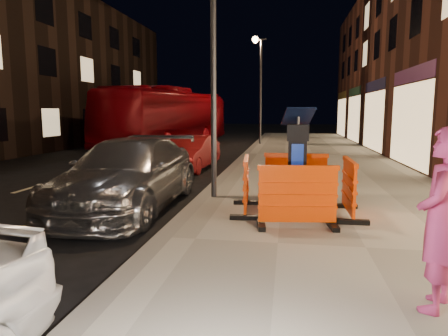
% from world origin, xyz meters
% --- Properties ---
extents(ground_plane, '(120.00, 120.00, 0.00)m').
position_xyz_m(ground_plane, '(0.00, 0.00, 0.00)').
color(ground_plane, black).
rests_on(ground_plane, ground).
extents(sidewalk, '(6.00, 60.00, 0.15)m').
position_xyz_m(sidewalk, '(3.00, 0.00, 0.07)').
color(sidewalk, gray).
rests_on(sidewalk, ground).
extents(kerb, '(0.30, 60.00, 0.15)m').
position_xyz_m(kerb, '(0.00, 0.00, 0.07)').
color(kerb, slate).
rests_on(kerb, ground).
extents(parking_kiosk, '(0.62, 0.62, 1.87)m').
position_xyz_m(parking_kiosk, '(2.05, 1.79, 1.09)').
color(parking_kiosk, black).
rests_on(parking_kiosk, sidewalk).
extents(barrier_front, '(1.40, 0.72, 1.04)m').
position_xyz_m(barrier_front, '(2.05, 0.84, 0.67)').
color(barrier_front, '#FF4302').
rests_on(barrier_front, sidewalk).
extents(barrier_back, '(1.34, 0.57, 1.04)m').
position_xyz_m(barrier_back, '(2.05, 2.74, 0.67)').
color(barrier_back, '#FF4302').
rests_on(barrier_back, sidewalk).
extents(barrier_kerbside, '(0.65, 1.38, 1.04)m').
position_xyz_m(barrier_kerbside, '(1.10, 1.79, 0.67)').
color(barrier_kerbside, '#FF4302').
rests_on(barrier_kerbside, sidewalk).
extents(barrier_bldgside, '(0.56, 1.34, 1.04)m').
position_xyz_m(barrier_bldgside, '(3.00, 1.79, 0.67)').
color(barrier_bldgside, '#FF4302').
rests_on(barrier_bldgside, sidewalk).
extents(car_silver, '(2.11, 5.11, 1.48)m').
position_xyz_m(car_silver, '(-1.48, 2.27, 0.00)').
color(car_silver, '#A3A3A7').
rests_on(car_silver, ground).
extents(car_red, '(1.52, 3.75, 1.21)m').
position_xyz_m(car_red, '(-1.51, 7.98, 0.00)').
color(car_red, maroon).
rests_on(car_red, ground).
extents(bus_doubledecker, '(4.54, 12.30, 3.35)m').
position_xyz_m(bus_doubledecker, '(-4.87, 16.67, 0.00)').
color(bus_doubledecker, maroon).
rests_on(bus_doubledecker, ground).
extents(man, '(0.68, 0.77, 1.78)m').
position_xyz_m(man, '(3.33, -1.72, 1.04)').
color(man, '#B4316C').
rests_on(man, sidewalk).
extents(street_lamp_mid, '(0.12, 0.12, 6.00)m').
position_xyz_m(street_lamp_mid, '(0.25, 3.00, 3.15)').
color(street_lamp_mid, '#3F3F44').
rests_on(street_lamp_mid, sidewalk).
extents(street_lamp_far, '(0.12, 0.12, 6.00)m').
position_xyz_m(street_lamp_far, '(0.25, 18.00, 3.15)').
color(street_lamp_far, '#3F3F44').
rests_on(street_lamp_far, sidewalk).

